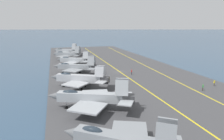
{
  "coord_description": "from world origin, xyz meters",
  "views": [
    {
      "loc": [
        -67.68,
        22.48,
        16.64
      ],
      "look_at": [
        -7.87,
        5.03,
        2.9
      ],
      "focal_mm": 32.0,
      "sensor_mm": 36.0,
      "label": 1
    }
  ],
  "objects_px": {
    "parked_jet_sixth": "(68,54)",
    "crew_red_vest": "(132,72)",
    "crew_yellow_vest": "(214,83)",
    "parked_jet_third": "(80,78)",
    "parked_jet_fifth": "(74,60)",
    "parked_jet_seventh": "(66,51)",
    "crew_green_vest": "(203,87)",
    "parked_jet_fourth": "(76,67)",
    "parked_jet_second": "(92,97)"
  },
  "relations": [
    {
      "from": "parked_jet_seventh",
      "to": "crew_yellow_vest",
      "type": "relative_size",
      "value": 8.99
    },
    {
      "from": "crew_red_vest",
      "to": "parked_jet_sixth",
      "type": "bearing_deg",
      "value": 25.4
    },
    {
      "from": "parked_jet_fourth",
      "to": "parked_jet_seventh",
      "type": "distance_m",
      "value": 48.25
    },
    {
      "from": "parked_jet_fourth",
      "to": "parked_jet_sixth",
      "type": "relative_size",
      "value": 1.02
    },
    {
      "from": "parked_jet_fifth",
      "to": "parked_jet_third",
      "type": "bearing_deg",
      "value": 176.83
    },
    {
      "from": "crew_red_vest",
      "to": "crew_yellow_vest",
      "type": "distance_m",
      "value": 25.36
    },
    {
      "from": "parked_jet_sixth",
      "to": "parked_jet_seventh",
      "type": "relative_size",
      "value": 1.05
    },
    {
      "from": "parked_jet_second",
      "to": "parked_jet_sixth",
      "type": "distance_m",
      "value": 64.27
    },
    {
      "from": "parked_jet_third",
      "to": "parked_jet_fifth",
      "type": "relative_size",
      "value": 1.04
    },
    {
      "from": "parked_jet_fourth",
      "to": "parked_jet_fifth",
      "type": "distance_m",
      "value": 15.57
    },
    {
      "from": "crew_red_vest",
      "to": "crew_green_vest",
      "type": "relative_size",
      "value": 1.05
    },
    {
      "from": "parked_jet_fourth",
      "to": "crew_green_vest",
      "type": "height_order",
      "value": "parked_jet_fourth"
    },
    {
      "from": "parked_jet_third",
      "to": "parked_jet_fifth",
      "type": "distance_m",
      "value": 32.52
    },
    {
      "from": "parked_jet_fourth",
      "to": "parked_jet_fifth",
      "type": "bearing_deg",
      "value": -3.25
    },
    {
      "from": "parked_jet_second",
      "to": "parked_jet_third",
      "type": "height_order",
      "value": "parked_jet_second"
    },
    {
      "from": "parked_jet_fourth",
      "to": "crew_yellow_vest",
      "type": "distance_m",
      "value": 43.18
    },
    {
      "from": "crew_yellow_vest",
      "to": "parked_jet_fourth",
      "type": "bearing_deg",
      "value": 54.43
    },
    {
      "from": "crew_green_vest",
      "to": "parked_jet_fourth",
      "type": "bearing_deg",
      "value": 46.44
    },
    {
      "from": "parked_jet_third",
      "to": "crew_green_vest",
      "type": "relative_size",
      "value": 9.27
    },
    {
      "from": "parked_jet_fourth",
      "to": "crew_red_vest",
      "type": "distance_m",
      "value": 19.13
    },
    {
      "from": "parked_jet_seventh",
      "to": "crew_yellow_vest",
      "type": "distance_m",
      "value": 81.48
    },
    {
      "from": "parked_jet_fourth",
      "to": "crew_red_vest",
      "type": "relative_size",
      "value": 8.85
    },
    {
      "from": "parked_jet_second",
      "to": "crew_red_vest",
      "type": "xyz_separation_m",
      "value": [
        25.22,
        -18.48,
        -1.62
      ]
    },
    {
      "from": "parked_jet_second",
      "to": "parked_jet_fourth",
      "type": "height_order",
      "value": "parked_jet_second"
    },
    {
      "from": "parked_jet_seventh",
      "to": "parked_jet_third",
      "type": "bearing_deg",
      "value": 179.51
    },
    {
      "from": "parked_jet_second",
      "to": "parked_jet_fifth",
      "type": "height_order",
      "value": "parked_jet_second"
    },
    {
      "from": "parked_jet_fifth",
      "to": "parked_jet_seventh",
      "type": "bearing_deg",
      "value": 2.17
    },
    {
      "from": "parked_jet_sixth",
      "to": "crew_yellow_vest",
      "type": "height_order",
      "value": "parked_jet_sixth"
    },
    {
      "from": "parked_jet_fifth",
      "to": "crew_yellow_vest",
      "type": "distance_m",
      "value": 53.15
    },
    {
      "from": "parked_jet_third",
      "to": "parked_jet_seventh",
      "type": "distance_m",
      "value": 65.17
    },
    {
      "from": "parked_jet_second",
      "to": "parked_jet_fifth",
      "type": "xyz_separation_m",
      "value": [
        47.17,
        -1.39,
        -0.29
      ]
    },
    {
      "from": "parked_jet_fifth",
      "to": "crew_yellow_vest",
      "type": "relative_size",
      "value": 9.24
    },
    {
      "from": "parked_jet_fourth",
      "to": "parked_jet_seventh",
      "type": "bearing_deg",
      "value": 0.43
    },
    {
      "from": "parked_jet_sixth",
      "to": "crew_red_vest",
      "type": "xyz_separation_m",
      "value": [
        -39.05,
        -18.54,
        -1.53
      ]
    },
    {
      "from": "parked_jet_second",
      "to": "parked_jet_seventh",
      "type": "height_order",
      "value": "parked_jet_seventh"
    },
    {
      "from": "crew_red_vest",
      "to": "crew_yellow_vest",
      "type": "xyz_separation_m",
      "value": [
        -18.7,
        -17.13,
        -0.09
      ]
    },
    {
      "from": "crew_yellow_vest",
      "to": "parked_jet_second",
      "type": "bearing_deg",
      "value": 100.38
    },
    {
      "from": "parked_jet_second",
      "to": "parked_jet_third",
      "type": "relative_size",
      "value": 1.07
    },
    {
      "from": "parked_jet_seventh",
      "to": "crew_green_vest",
      "type": "xyz_separation_m",
      "value": [
        -75.93,
        -29.47,
        -1.54
      ]
    },
    {
      "from": "parked_jet_seventh",
      "to": "crew_red_vest",
      "type": "bearing_deg",
      "value": -161.46
    },
    {
      "from": "parked_jet_second",
      "to": "crew_green_vest",
      "type": "height_order",
      "value": "parked_jet_second"
    },
    {
      "from": "parked_jet_sixth",
      "to": "parked_jet_fourth",
      "type": "bearing_deg",
      "value": -179.0
    },
    {
      "from": "parked_jet_fifth",
      "to": "crew_green_vest",
      "type": "bearing_deg",
      "value": -146.85
    },
    {
      "from": "parked_jet_seventh",
      "to": "parked_jet_second",
      "type": "bearing_deg",
      "value": 179.89
    },
    {
      "from": "parked_jet_fifth",
      "to": "crew_red_vest",
      "type": "xyz_separation_m",
      "value": [
        -21.94,
        -17.09,
        -1.33
      ]
    },
    {
      "from": "parked_jet_sixth",
      "to": "parked_jet_fifth",
      "type": "bearing_deg",
      "value": -175.15
    },
    {
      "from": "parked_jet_fourth",
      "to": "parked_jet_sixth",
      "type": "height_order",
      "value": "parked_jet_sixth"
    },
    {
      "from": "parked_jet_third",
      "to": "parked_jet_fourth",
      "type": "xyz_separation_m",
      "value": [
        16.92,
        -0.92,
        -0.24
      ]
    },
    {
      "from": "parked_jet_second",
      "to": "parked_jet_sixth",
      "type": "relative_size",
      "value": 1.09
    },
    {
      "from": "parked_jet_third",
      "to": "crew_green_vest",
      "type": "distance_m",
      "value": 31.95
    }
  ]
}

